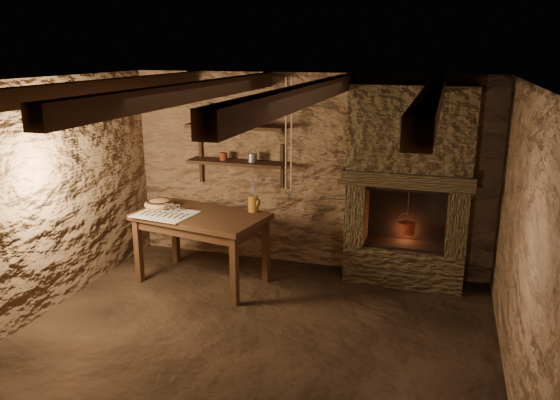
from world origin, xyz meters
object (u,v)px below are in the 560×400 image
(work_table, at_px, (202,246))
(red_pot, at_px, (407,227))
(wooden_bowl, at_px, (159,204))
(iron_stockpot, at_px, (244,118))
(stoneware_jug, at_px, (253,197))

(work_table, bearing_deg, red_pot, 26.11)
(red_pot, bearing_deg, work_table, -164.30)
(wooden_bowl, distance_m, red_pot, 2.92)
(work_table, relative_size, iron_stockpot, 6.72)
(wooden_bowl, relative_size, red_pot, 0.66)
(work_table, distance_m, iron_stockpot, 1.62)
(work_table, height_order, wooden_bowl, wooden_bowl)
(stoneware_jug, relative_size, wooden_bowl, 1.18)
(stoneware_jug, distance_m, wooden_bowl, 1.15)
(stoneware_jug, relative_size, iron_stockpot, 1.77)
(work_table, height_order, iron_stockpot, iron_stockpot)
(work_table, bearing_deg, iron_stockpot, 81.36)
(stoneware_jug, xyz_separation_m, red_pot, (1.73, 0.37, -0.32))
(stoneware_jug, bearing_deg, iron_stockpot, 128.58)
(wooden_bowl, bearing_deg, stoneware_jug, 8.94)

